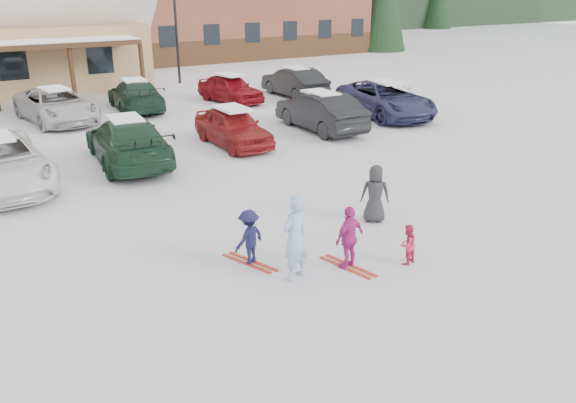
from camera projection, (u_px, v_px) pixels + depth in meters
ground at (301, 260)px, 12.30m from camera, size 160.00×160.00×0.00m
lamp_post at (176, 25)px, 33.41m from camera, size 0.50×0.25×6.11m
adult_skier at (295, 238)px, 11.24m from camera, size 0.76×0.61×1.82m
toddler_red at (407, 244)px, 12.02m from camera, size 0.50×0.42×0.90m
child_navy at (249, 237)px, 11.97m from camera, size 0.90×0.69×1.23m
skis_child_navy at (250, 262)px, 12.18m from camera, size 0.65×1.39×0.03m
child_magenta at (349, 237)px, 11.76m from camera, size 0.87×0.50×1.40m
skis_child_magenta at (348, 266)px, 12.00m from camera, size 0.49×1.41×0.03m
bystander_dark at (375, 194)px, 14.10m from camera, size 0.86×0.82×1.49m
parked_car_3 at (128, 141)px, 18.75m from camera, size 2.68×5.53×1.55m
parked_car_4 at (233, 127)px, 20.95m from camera, size 1.69×4.16×1.41m
parked_car_5 at (320, 111)px, 23.13m from camera, size 1.84×4.83×1.57m
parked_car_6 at (385, 99)px, 25.65m from camera, size 3.48×5.97×1.56m
parked_car_10 at (56, 105)px, 24.58m from camera, size 3.08×5.57×1.48m
parked_car_11 at (136, 95)px, 26.89m from camera, size 2.59×5.20×1.45m
parked_car_12 at (230, 88)px, 28.76m from camera, size 2.30×4.37×1.42m
parked_car_13 at (294, 82)px, 30.18m from camera, size 1.79×4.75×1.55m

